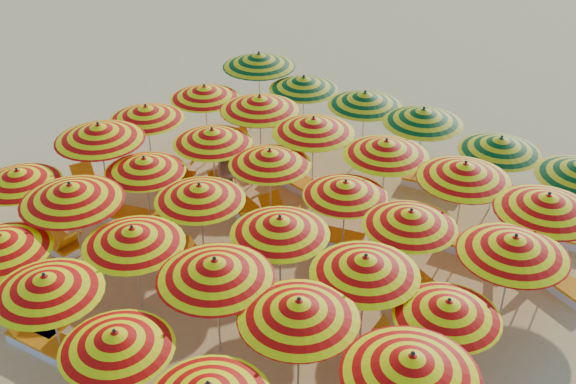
# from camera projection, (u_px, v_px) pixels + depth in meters

# --- Properties ---
(ground) EXTENTS (120.00, 120.00, 0.00)m
(ground) POSITION_uv_depth(u_px,v_px,m) (275.00, 258.00, 17.10)
(ground) COLOR #E2B164
(ground) RESTS_ON ground
(umbrella_1) EXTENTS (2.30, 2.30, 2.14)m
(umbrella_1) POSITION_uv_depth(u_px,v_px,m) (0.00, 242.00, 14.44)
(umbrella_1) COLOR silver
(umbrella_1) RESTS_ON ground
(umbrella_2) EXTENTS (2.79, 2.79, 2.23)m
(umbrella_2) POSITION_uv_depth(u_px,v_px,m) (46.00, 284.00, 13.22)
(umbrella_2) COLOR silver
(umbrella_2) RESTS_ON ground
(umbrella_3) EXTENTS (2.59, 2.59, 2.11)m
(umbrella_3) POSITION_uv_depth(u_px,v_px,m) (116.00, 340.00, 12.13)
(umbrella_3) COLOR silver
(umbrella_3) RESTS_ON ground
(umbrella_6) EXTENTS (1.97, 1.97, 2.08)m
(umbrella_6) POSITION_uv_depth(u_px,v_px,m) (18.00, 177.00, 16.71)
(umbrella_6) COLOR silver
(umbrella_6) RESTS_ON ground
(umbrella_7) EXTENTS (2.50, 2.50, 2.41)m
(umbrella_7) POSITION_uv_depth(u_px,v_px,m) (71.00, 193.00, 15.56)
(umbrella_7) COLOR silver
(umbrella_7) RESTS_ON ground
(umbrella_8) EXTENTS (2.22, 2.22, 2.22)m
(umbrella_8) POSITION_uv_depth(u_px,v_px,m) (133.00, 236.00, 14.50)
(umbrella_8) COLOR silver
(umbrella_8) RESTS_ON ground
(umbrella_9) EXTENTS (2.94, 2.94, 2.38)m
(umbrella_9) POSITION_uv_depth(u_px,v_px,m) (215.00, 269.00, 13.38)
(umbrella_9) COLOR silver
(umbrella_9) RESTS_ON ground
(umbrella_10) EXTENTS (2.72, 2.72, 2.33)m
(umbrella_10) POSITION_uv_depth(u_px,v_px,m) (299.00, 309.00, 12.50)
(umbrella_10) COLOR silver
(umbrella_10) RESTS_ON ground
(umbrella_11) EXTENTS (2.86, 2.86, 2.41)m
(umbrella_11) POSITION_uv_depth(u_px,v_px,m) (412.00, 365.00, 11.30)
(umbrella_11) COLOR silver
(umbrella_11) RESTS_ON ground
(umbrella_12) EXTENTS (2.73, 2.73, 2.41)m
(umbrella_12) POSITION_uv_depth(u_px,v_px,m) (99.00, 132.00, 17.97)
(umbrella_12) COLOR silver
(umbrella_12) RESTS_ON ground
(umbrella_13) EXTENTS (2.60, 2.60, 2.08)m
(umbrella_13) POSITION_uv_depth(u_px,v_px,m) (144.00, 165.00, 17.18)
(umbrella_13) COLOR silver
(umbrella_13) RESTS_ON ground
(umbrella_14) EXTENTS (2.71, 2.71, 2.17)m
(umbrella_14) POSITION_uv_depth(u_px,v_px,m) (200.00, 192.00, 15.98)
(umbrella_14) COLOR silver
(umbrella_14) RESTS_ON ground
(umbrella_15) EXTENTS (2.43, 2.43, 2.22)m
(umbrella_15) POSITION_uv_depth(u_px,v_px,m) (280.00, 226.00, 14.82)
(umbrella_15) COLOR silver
(umbrella_15) RESTS_ON ground
(umbrella_16) EXTENTS (2.63, 2.63, 2.26)m
(umbrella_16) POSITION_uv_depth(u_px,v_px,m) (365.00, 265.00, 13.64)
(umbrella_16) COLOR silver
(umbrella_16) RESTS_ON ground
(umbrella_17) EXTENTS (2.41, 2.41, 2.09)m
(umbrella_17) POSITION_uv_depth(u_px,v_px,m) (448.00, 309.00, 12.83)
(umbrella_17) COLOR silver
(umbrella_17) RESTS_ON ground
(umbrella_18) EXTENTS (2.52, 2.52, 2.15)m
(umbrella_18) POSITION_uv_depth(u_px,v_px,m) (146.00, 112.00, 19.42)
(umbrella_18) COLOR silver
(umbrella_18) RESTS_ON ground
(umbrella_19) EXTENTS (2.58, 2.58, 2.16)m
(umbrella_19) POSITION_uv_depth(u_px,v_px,m) (212.00, 136.00, 18.26)
(umbrella_19) COLOR silver
(umbrella_19) RESTS_ON ground
(umbrella_20) EXTENTS (2.14, 2.14, 2.14)m
(umbrella_20) POSITION_uv_depth(u_px,v_px,m) (270.00, 157.00, 17.37)
(umbrella_20) COLOR silver
(umbrella_20) RESTS_ON ground
(umbrella_21) EXTENTS (1.97, 1.97, 2.07)m
(umbrella_21) POSITION_uv_depth(u_px,v_px,m) (345.00, 189.00, 16.28)
(umbrella_21) COLOR silver
(umbrella_21) RESTS_ON ground
(umbrella_22) EXTENTS (2.24, 2.24, 2.15)m
(umbrella_22) POSITION_uv_depth(u_px,v_px,m) (411.00, 218.00, 15.15)
(umbrella_22) COLOR silver
(umbrella_22) RESTS_ON ground
(umbrella_23) EXTENTS (2.82, 2.82, 2.35)m
(umbrella_23) POSITION_uv_depth(u_px,v_px,m) (514.00, 245.00, 14.04)
(umbrella_23) COLOR silver
(umbrella_23) RESTS_ON ground
(umbrella_24) EXTENTS (2.21, 2.21, 2.12)m
(umbrella_24) POSITION_uv_depth(u_px,v_px,m) (205.00, 92.00, 20.62)
(umbrella_24) COLOR silver
(umbrella_24) RESTS_ON ground
(umbrella_25) EXTENTS (2.33, 2.33, 2.33)m
(umbrella_25) POSITION_uv_depth(u_px,v_px,m) (260.00, 103.00, 19.56)
(umbrella_25) COLOR silver
(umbrella_25) RESTS_ON ground
(umbrella_26) EXTENTS (2.36, 2.36, 2.29)m
(umbrella_26) POSITION_uv_depth(u_px,v_px,m) (313.00, 125.00, 18.50)
(umbrella_26) COLOR silver
(umbrella_26) RESTS_ON ground
(umbrella_27) EXTENTS (2.14, 2.14, 2.26)m
(umbrella_27) POSITION_uv_depth(u_px,v_px,m) (386.00, 148.00, 17.56)
(umbrella_27) COLOR silver
(umbrella_27) RESTS_ON ground
(umbrella_28) EXTENTS (2.48, 2.48, 2.33)m
(umbrella_28) POSITION_uv_depth(u_px,v_px,m) (465.00, 171.00, 16.48)
(umbrella_28) COLOR silver
(umbrella_28) RESTS_ON ground
(umbrella_29) EXTENTS (2.97, 2.97, 2.37)m
(umbrella_29) POSITION_uv_depth(u_px,v_px,m) (548.00, 203.00, 15.29)
(umbrella_29) COLOR silver
(umbrella_29) RESTS_ON ground
(umbrella_30) EXTENTS (2.98, 2.98, 2.38)m
(umbrella_30) POSITION_uv_depth(u_px,v_px,m) (259.00, 60.00, 22.05)
(umbrella_30) COLOR silver
(umbrella_30) RESTS_ON ground
(umbrella_31) EXTENTS (2.69, 2.69, 2.16)m
(umbrella_31) POSITION_uv_depth(u_px,v_px,m) (304.00, 83.00, 21.06)
(umbrella_31) COLOR silver
(umbrella_31) RESTS_ON ground
(umbrella_32) EXTENTS (2.51, 2.51, 2.20)m
(umbrella_32) POSITION_uv_depth(u_px,v_px,m) (365.00, 99.00, 20.05)
(umbrella_32) COLOR silver
(umbrella_32) RESTS_ON ground
(umbrella_33) EXTENTS (2.65, 2.65, 2.27)m
(umbrella_33) POSITION_uv_depth(u_px,v_px,m) (423.00, 116.00, 19.02)
(umbrella_33) COLOR silver
(umbrella_33) RESTS_ON ground
(umbrella_34) EXTENTS (2.09, 2.09, 2.18)m
(umbrella_34) POSITION_uv_depth(u_px,v_px,m) (501.00, 145.00, 17.84)
(umbrella_34) COLOR silver
(umbrella_34) RESTS_ON ground
(lounger_1) EXTENTS (1.81, 0.87, 0.69)m
(lounger_1) POSITION_uv_depth(u_px,v_px,m) (28.00, 320.00, 15.05)
(lounger_1) COLOR white
(lounger_1) RESTS_ON ground
(lounger_2) EXTENTS (1.80, 0.83, 0.69)m
(lounger_2) POSITION_uv_depth(u_px,v_px,m) (44.00, 342.00, 14.51)
(lounger_2) COLOR white
(lounger_2) RESTS_ON ground
(lounger_6) EXTENTS (1.76, 0.67, 0.69)m
(lounger_6) POSITION_uv_depth(u_px,v_px,m) (55.00, 240.00, 17.44)
(lounger_6) COLOR white
(lounger_6) RESTS_ON ground
(lounger_8) EXTENTS (1.83, 1.15, 0.69)m
(lounger_8) POSITION_uv_depth(u_px,v_px,m) (92.00, 193.00, 19.26)
(lounger_8) COLOR white
(lounger_8) RESTS_ON ground
(lounger_9) EXTENTS (1.83, 1.16, 0.69)m
(lounger_9) POSITION_uv_depth(u_px,v_px,m) (132.00, 216.00, 18.31)
(lounger_9) COLOR white
(lounger_9) RESTS_ON ground
(lounger_10) EXTENTS (1.81, 0.91, 0.69)m
(lounger_10) POSITION_uv_depth(u_px,v_px,m) (213.00, 269.00, 16.49)
(lounger_10) COLOR white
(lounger_10) RESTS_ON ground
(lounger_11) EXTENTS (1.78, 0.74, 0.69)m
(lounger_11) POSITION_uv_depth(u_px,v_px,m) (412.00, 359.00, 14.10)
(lounger_11) COLOR white
(lounger_11) RESTS_ON ground
(lounger_12) EXTENTS (1.82, 1.21, 0.69)m
(lounger_12) POSITION_uv_depth(u_px,v_px,m) (166.00, 176.00, 20.00)
(lounger_12) COLOR white
(lounger_12) RESTS_ON ground
(lounger_13) EXTENTS (1.83, 1.06, 0.69)m
(lounger_13) POSITION_uv_depth(u_px,v_px,m) (233.00, 199.00, 19.01)
(lounger_13) COLOR white
(lounger_13) RESTS_ON ground
(lounger_14) EXTENTS (1.83, 1.07, 0.69)m
(lounger_14) POSITION_uv_depth(u_px,v_px,m) (285.00, 224.00, 18.00)
(lounger_14) COLOR white
(lounger_14) RESTS_ON ground
(lounger_15) EXTENTS (1.83, 1.07, 0.69)m
(lounger_15) POSITION_uv_depth(u_px,v_px,m) (326.00, 236.00, 17.60)
(lounger_15) COLOR white
(lounger_15) RESTS_ON ground
(lounger_16) EXTENTS (1.83, 1.15, 0.69)m
(lounger_16) POSITION_uv_depth(u_px,v_px,m) (428.00, 293.00, 15.79)
(lounger_16) COLOR white
(lounger_16) RESTS_ON ground
(lounger_17) EXTENTS (1.82, 1.17, 0.69)m
(lounger_17) POSITION_uv_depth(u_px,v_px,m) (250.00, 155.00, 21.01)
(lounger_17) COLOR white
(lounger_17) RESTS_ON ground
(lounger_18) EXTENTS (1.79, 0.81, 0.69)m
(lounger_18) POSITION_uv_depth(u_px,v_px,m) (294.00, 180.00, 19.80)
(lounger_18) COLOR white
(lounger_18) RESTS_ON ground
(lounger_19) EXTENTS (1.80, 0.82, 0.69)m
(lounger_19) POSITION_uv_depth(u_px,v_px,m) (476.00, 248.00, 17.15)
(lounger_19) COLOR white
(lounger_19) RESTS_ON ground
(lounger_20) EXTENTS (1.82, 1.17, 0.69)m
(lounger_20) POSITION_uv_depth(u_px,v_px,m) (556.00, 280.00, 16.17)
(lounger_20) COLOR white
(lounger_20) RESTS_ON ground
(lounger_21) EXTENTS (1.82, 1.02, 0.69)m
(lounger_21) POSITION_uv_depth(u_px,v_px,m) (436.00, 182.00, 19.70)
(lounger_21) COLOR white
(lounger_21) RESTS_ON ground
(beachgoer_a) EXTENTS (0.57, 0.63, 1.45)m
(beachgoer_a) POSITION_uv_depth(u_px,v_px,m) (229.00, 162.00, 19.51)
(beachgoer_a) COLOR tan
(beachgoer_a) RESTS_ON ground
(beachgoer_b) EXTENTS (0.87, 0.81, 1.42)m
(beachgoer_b) POSITION_uv_depth(u_px,v_px,m) (228.00, 174.00, 18.99)
(beachgoer_b) COLOR tan
(beachgoer_b) RESTS_ON ground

